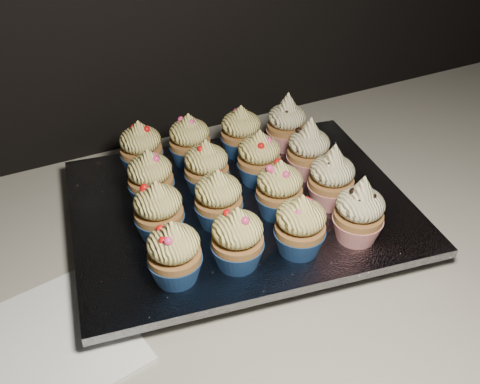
{
  "coord_description": "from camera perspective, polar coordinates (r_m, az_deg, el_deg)",
  "views": [
    {
      "loc": [
        -0.23,
        1.2,
        1.38
      ],
      "look_at": [
        0.04,
        1.73,
        0.95
      ],
      "focal_mm": 40.0,
      "sensor_mm": 36.0,
      "label": 1
    }
  ],
  "objects": [
    {
      "name": "cupcake_13",
      "position": [
        0.81,
        -5.37,
        5.43
      ],
      "size": [
        0.06,
        0.06,
        0.08
      ],
      "color": "navy",
      "rests_on": "foil_lining"
    },
    {
      "name": "cupcake_7",
      "position": [
        0.73,
        9.74,
        1.41
      ],
      "size": [
        0.06,
        0.06,
        0.1
      ],
      "color": "red",
      "rests_on": "foil_lining"
    },
    {
      "name": "baking_tray",
      "position": [
        0.76,
        0.0,
        -2.39
      ],
      "size": [
        0.47,
        0.38,
        0.02
      ],
      "primitive_type": "cube",
      "rotation": [
        0.0,
        0.0,
        -0.16
      ],
      "color": "black",
      "rests_on": "worktop"
    },
    {
      "name": "cupcake_10",
      "position": [
        0.76,
        2.04,
        3.59
      ],
      "size": [
        0.06,
        0.06,
        0.08
      ],
      "color": "navy",
      "rests_on": "foil_lining"
    },
    {
      "name": "cupcake_4",
      "position": [
        0.67,
        -8.66,
        -2.06
      ],
      "size": [
        0.06,
        0.06,
        0.08
      ],
      "color": "navy",
      "rests_on": "foil_lining"
    },
    {
      "name": "cupcake_8",
      "position": [
        0.73,
        -9.51,
        1.42
      ],
      "size": [
        0.06,
        0.06,
        0.08
      ],
      "color": "navy",
      "rests_on": "foil_lining"
    },
    {
      "name": "cupcake_0",
      "position": [
        0.61,
        -7.02,
        -6.52
      ],
      "size": [
        0.06,
        0.06,
        0.08
      ],
      "color": "navy",
      "rests_on": "foil_lining"
    },
    {
      "name": "worktop",
      "position": [
        0.74,
        -1.77,
        -6.41
      ],
      "size": [
        2.44,
        0.64,
        0.04
      ],
      "primitive_type": "cube",
      "color": "beige",
      "rests_on": "cabinet"
    },
    {
      "name": "cupcake_3",
      "position": [
        0.67,
        12.58,
        -2.16
      ],
      "size": [
        0.06,
        0.06,
        0.1
      ],
      "color": "red",
      "rests_on": "foil_lining"
    },
    {
      "name": "cupcake_1",
      "position": [
        0.62,
        -0.27,
        -5.04
      ],
      "size": [
        0.06,
        0.06,
        0.08
      ],
      "color": "navy",
      "rests_on": "foil_lining"
    },
    {
      "name": "cupcake_9",
      "position": [
        0.74,
        -3.59,
        2.53
      ],
      "size": [
        0.06,
        0.06,
        0.08
      ],
      "color": "navy",
      "rests_on": "foil_lining"
    },
    {
      "name": "cupcake_2",
      "position": [
        0.64,
        6.44,
        -3.64
      ],
      "size": [
        0.06,
        0.06,
        0.08
      ],
      "color": "navy",
      "rests_on": "foil_lining"
    },
    {
      "name": "cupcake_14",
      "position": [
        0.83,
        0.1,
        6.35
      ],
      "size": [
        0.06,
        0.06,
        0.08
      ],
      "color": "navy",
      "rests_on": "foil_lining"
    },
    {
      "name": "napkin",
      "position": [
        0.64,
        -20.03,
        -15.07
      ],
      "size": [
        0.21,
        0.21,
        0.0
      ],
      "primitive_type": "cube",
      "rotation": [
        0.0,
        0.0,
        0.18
      ],
      "color": "white",
      "rests_on": "worktop"
    },
    {
      "name": "cupcake_5",
      "position": [
        0.68,
        -2.31,
        -0.82
      ],
      "size": [
        0.06,
        0.06,
        0.08
      ],
      "color": "navy",
      "rests_on": "foil_lining"
    },
    {
      "name": "cupcake_11",
      "position": [
        0.78,
        7.32,
        4.4
      ],
      "size": [
        0.06,
        0.06,
        0.1
      ],
      "color": "red",
      "rests_on": "foil_lining"
    },
    {
      "name": "cupcake_15",
      "position": [
        0.85,
        5.0,
        7.21
      ],
      "size": [
        0.06,
        0.06,
        0.1
      ],
      "color": "red",
      "rests_on": "foil_lining"
    },
    {
      "name": "foil_lining",
      "position": [
        0.75,
        0.0,
        -1.37
      ],
      "size": [
        0.51,
        0.42,
        0.01
      ],
      "primitive_type": "cube",
      "rotation": [
        0.0,
        0.0,
        -0.16
      ],
      "color": "silver",
      "rests_on": "baking_tray"
    },
    {
      "name": "cupcake_6",
      "position": [
        0.7,
        4.22,
        0.22
      ],
      "size": [
        0.06,
        0.06,
        0.08
      ],
      "color": "navy",
      "rests_on": "foil_lining"
    },
    {
      "name": "cupcake_12",
      "position": [
        0.8,
        -10.5,
        4.56
      ],
      "size": [
        0.06,
        0.06,
        0.08
      ],
      "color": "navy",
      "rests_on": "foil_lining"
    }
  ]
}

